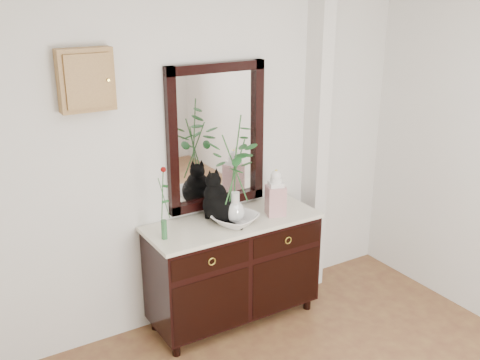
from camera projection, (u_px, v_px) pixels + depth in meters
wall_back at (204, 150)px, 4.18m from camera, size 3.60×0.04×2.70m
pilaster at (316, 135)px, 4.61m from camera, size 0.12×0.20×2.70m
sideboard at (233, 265)px, 4.32m from camera, size 1.33×0.52×0.82m
wall_mirror at (217, 137)px, 4.19m from camera, size 0.80×0.06×1.10m
key_cabinet at (86, 80)px, 3.53m from camera, size 0.35×0.10×0.40m
cat at (220, 197)px, 4.14m from camera, size 0.34×0.38×0.37m
lotus_bowl at (235, 220)px, 4.11m from camera, size 0.42×0.42×0.08m
vase_branches at (235, 169)px, 3.98m from camera, size 0.40×0.40×0.81m
bud_vase_rose at (163, 203)px, 3.81m from camera, size 0.09×0.09×0.54m
ginger_jar at (276, 192)px, 4.24m from camera, size 0.17×0.17×0.37m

